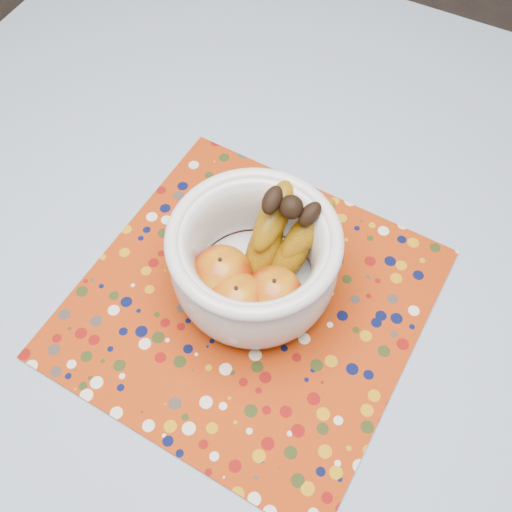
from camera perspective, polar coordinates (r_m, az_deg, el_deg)
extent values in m
plane|color=#2D2826|center=(1.54, -0.17, -15.53)|extent=(4.00, 4.00, 0.00)
cube|color=brown|center=(0.86, -0.29, -2.14)|extent=(1.20, 1.20, 0.04)
cylinder|color=brown|center=(1.61, -8.51, 13.71)|extent=(0.06, 0.06, 0.71)
cube|color=slate|center=(0.84, -0.30, -1.30)|extent=(1.32, 1.32, 0.01)
cube|color=#952B08|center=(0.81, -0.66, -4.44)|extent=(0.45, 0.45, 0.00)
cylinder|color=silver|center=(0.81, -0.16, -2.85)|extent=(0.11, 0.11, 0.01)
cylinder|color=silver|center=(0.80, -0.16, -2.48)|extent=(0.16, 0.16, 0.01)
torus|color=silver|center=(0.71, -0.19, 1.60)|extent=(0.21, 0.21, 0.02)
ellipsoid|color=maroon|center=(0.76, -3.31, -1.75)|extent=(0.08, 0.08, 0.07)
ellipsoid|color=maroon|center=(0.75, 1.68, -3.65)|extent=(0.07, 0.07, 0.07)
ellipsoid|color=maroon|center=(0.74, -1.83, -4.36)|extent=(0.08, 0.08, 0.07)
sphere|color=black|center=(0.72, 3.36, 4.67)|extent=(0.03, 0.03, 0.03)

